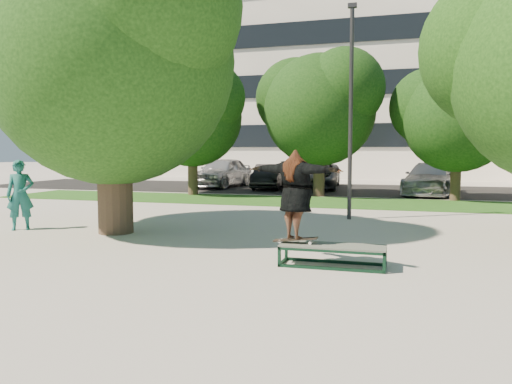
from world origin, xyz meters
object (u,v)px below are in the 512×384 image
(lamppost, at_px, (351,110))
(grind_box, at_px, (332,256))
(car_dark, at_px, (268,177))
(tree_left, at_px, (110,48))
(bystander, at_px, (20,195))
(car_silver_a, at_px, (222,172))
(car_grey, at_px, (312,173))
(car_silver_b, at_px, (430,179))

(lamppost, xyz_separation_m, grind_box, (0.31, -6.06, -2.96))
(car_dark, bearing_deg, grind_box, -78.43)
(tree_left, relative_size, bystander, 4.03)
(grind_box, bearing_deg, car_silver_a, 115.93)
(grind_box, height_order, car_dark, car_dark)
(tree_left, xyz_separation_m, car_grey, (2.29, 15.06, -3.63))
(car_silver_b, bearing_deg, car_grey, 170.07)
(bystander, height_order, car_grey, bystander)
(car_dark, relative_size, car_grey, 0.67)
(bystander, distance_m, car_silver_a, 14.95)
(car_silver_a, bearing_deg, car_dark, -2.05)
(lamppost, relative_size, car_silver_a, 1.28)
(bystander, relative_size, car_grey, 0.31)
(lamppost, bearing_deg, tree_left, -143.58)
(lamppost, distance_m, car_grey, 11.79)
(car_dark, bearing_deg, car_silver_a, 165.33)
(car_dark, relative_size, car_silver_b, 0.78)
(car_silver_a, bearing_deg, bystander, -83.88)
(lamppost, distance_m, car_dark, 11.80)
(tree_left, bearing_deg, bystander, -171.64)
(tree_left, bearing_deg, car_dark, 89.41)
(grind_box, bearing_deg, bystander, 167.43)
(car_silver_a, bearing_deg, car_silver_b, -2.66)
(car_grey, height_order, car_silver_b, car_grey)
(grind_box, relative_size, car_grey, 0.31)
(car_silver_b, bearing_deg, lamppost, -96.71)
(tree_left, xyz_separation_m, lamppost, (5.29, 3.91, -1.27))
(grind_box, relative_size, car_silver_b, 0.36)
(lamppost, distance_m, grind_box, 6.75)
(bystander, height_order, car_dark, bystander)
(car_dark, xyz_separation_m, car_silver_b, (7.83, -1.19, 0.08))
(car_silver_a, height_order, car_dark, car_silver_a)
(grind_box, distance_m, car_grey, 17.54)
(grind_box, height_order, car_silver_a, car_silver_a)
(tree_left, height_order, lamppost, tree_left)
(bystander, bearing_deg, car_silver_b, 16.78)
(tree_left, relative_size, grind_box, 3.95)
(tree_left, distance_m, grind_box, 7.35)
(tree_left, height_order, car_grey, tree_left)
(car_silver_a, bearing_deg, lamppost, -48.00)
(lamppost, bearing_deg, bystander, -151.14)
(lamppost, relative_size, car_silver_b, 1.24)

